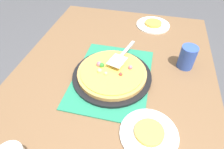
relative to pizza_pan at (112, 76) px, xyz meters
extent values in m
plane|color=#4C4C51|center=(0.00, 0.00, -0.76)|extent=(8.00, 8.00, 0.00)
cube|color=brown|center=(0.00, 0.00, -0.03)|extent=(1.40, 1.00, 0.03)
cube|color=brown|center=(-0.64, -0.44, -0.40)|extent=(0.07, 0.07, 0.72)
cube|color=brown|center=(-0.64, 0.44, -0.40)|extent=(0.07, 0.07, 0.72)
cube|color=#237F5B|center=(0.00, 0.00, -0.01)|extent=(0.48, 0.36, 0.01)
cylinder|color=black|center=(0.00, 0.00, 0.00)|extent=(0.38, 0.38, 0.01)
cylinder|color=tan|center=(0.00, 0.00, 0.02)|extent=(0.33, 0.33, 0.02)
cylinder|color=#EAB747|center=(0.00, 0.00, 0.03)|extent=(0.30, 0.30, 0.01)
sphere|color=red|center=(0.02, 0.05, 0.04)|extent=(0.02, 0.02, 0.02)
sphere|color=#B76675|center=(-0.04, 0.08, 0.04)|extent=(0.02, 0.02, 0.02)
sphere|color=#E5CC7F|center=(-0.05, 0.04, 0.04)|extent=(0.03, 0.03, 0.03)
sphere|color=#E5CC7F|center=(0.03, -0.02, 0.04)|extent=(0.02, 0.02, 0.02)
sphere|color=#E5CC7F|center=(0.02, -0.06, 0.04)|extent=(0.02, 0.02, 0.02)
sphere|color=#B76675|center=(-0.02, -0.07, 0.04)|extent=(0.03, 0.03, 0.03)
sphere|color=#338433|center=(-0.02, -0.06, 0.04)|extent=(0.03, 0.03, 0.03)
sphere|color=red|center=(-0.07, 0.02, 0.04)|extent=(0.02, 0.02, 0.02)
cylinder|color=white|center=(0.26, 0.20, -0.01)|extent=(0.22, 0.22, 0.01)
cylinder|color=white|center=(-0.54, 0.16, -0.01)|extent=(0.22, 0.22, 0.01)
cylinder|color=#EAB747|center=(0.26, 0.20, 0.01)|extent=(0.11, 0.11, 0.02)
cylinder|color=gold|center=(-0.54, 0.16, 0.01)|extent=(0.11, 0.11, 0.02)
cylinder|color=#3351AD|center=(-0.17, 0.35, 0.05)|extent=(0.08, 0.08, 0.12)
cube|color=silver|center=(-0.05, 0.01, 0.06)|extent=(0.11, 0.09, 0.00)
cube|color=#B2B2B7|center=(-0.16, 0.05, 0.06)|extent=(0.14, 0.05, 0.01)
camera|label=1|loc=(0.64, 0.15, 0.65)|focal=30.49mm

